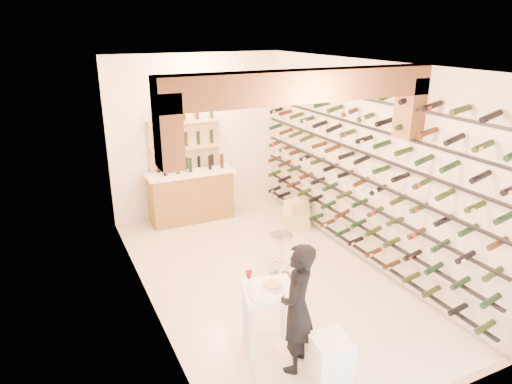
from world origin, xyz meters
TOP-DOWN VIEW (x-y plane):
  - ground at (0.00, 0.00)m, footprint 6.00×6.00m
  - room_shell at (0.00, -0.26)m, footprint 3.52×6.02m
  - wine_rack at (1.53, 0.00)m, footprint 0.32×5.70m
  - back_counter at (-0.30, 2.65)m, footprint 1.70×0.62m
  - back_shelving at (-0.30, 2.89)m, footprint 1.40×0.31m
  - tasting_table at (-0.74, -1.57)m, footprint 0.71×0.71m
  - white_stool at (-0.33, -2.26)m, footprint 0.45×0.45m
  - person at (-0.57, -1.93)m, footprint 0.65×0.65m
  - chrome_barstool at (0.21, -0.13)m, footprint 0.38×0.38m
  - crate_lower at (1.40, 1.43)m, footprint 0.61×0.53m
  - crate_upper at (1.40, 1.43)m, footprint 0.45×0.34m

SIDE VIEW (x-z plane):
  - ground at x=0.00m, z-range 0.00..0.00m
  - crate_lower at x=1.40m, z-range 0.00..0.30m
  - white_stool at x=-0.33m, z-range 0.00..0.51m
  - chrome_barstool at x=0.21m, z-range 0.06..0.78m
  - crate_upper at x=1.40m, z-range 0.30..0.55m
  - back_counter at x=-0.30m, z-range -0.11..1.18m
  - tasting_table at x=-0.74m, z-range 0.18..1.21m
  - person at x=-0.57m, z-range 0.00..1.53m
  - back_shelving at x=-0.30m, z-range -0.19..2.53m
  - wine_rack at x=1.53m, z-range 0.27..2.83m
  - room_shell at x=0.00m, z-range 0.65..3.86m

